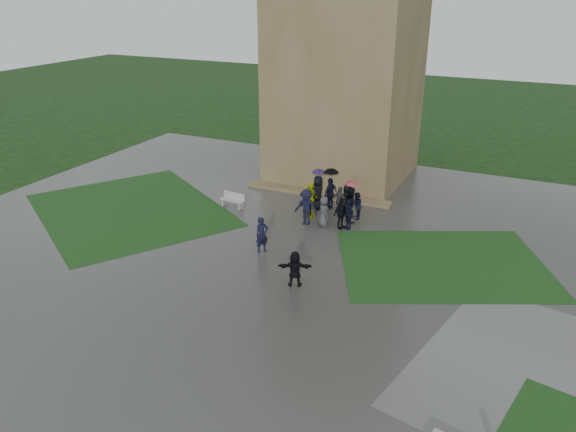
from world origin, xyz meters
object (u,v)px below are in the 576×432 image
at_px(bench, 233,200).
at_px(tower, 348,31).
at_px(pedestrian_mid, 262,235).
at_px(pedestrian_near, 295,269).

bearing_deg(bench, tower, 72.46).
bearing_deg(pedestrian_mid, tower, 37.71).
bearing_deg(tower, pedestrian_near, -77.31).
distance_m(tower, bench, 12.33).
bearing_deg(pedestrian_mid, bench, 78.77).
distance_m(tower, pedestrian_mid, 14.87).
height_order(bench, pedestrian_mid, pedestrian_mid).
xyz_separation_m(pedestrian_mid, pedestrian_near, (2.72, -2.24, -0.09)).
bearing_deg(bench, pedestrian_near, -37.72).
relative_size(tower, bench, 12.29).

